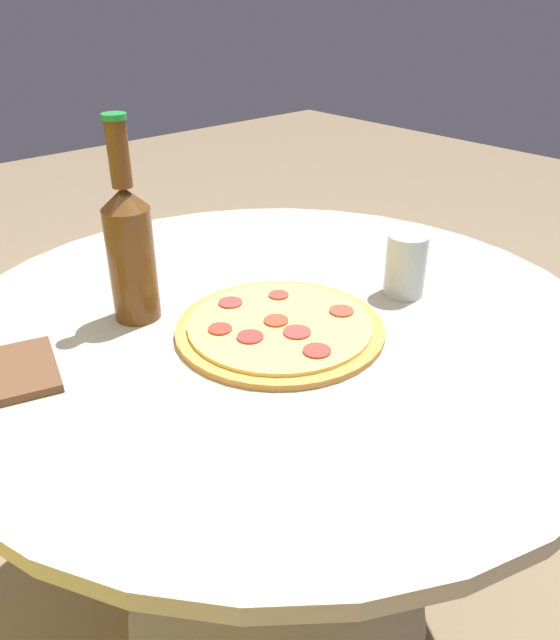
{
  "coord_description": "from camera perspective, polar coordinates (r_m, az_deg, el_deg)",
  "views": [
    {
      "loc": [
        -0.65,
        0.57,
        1.17
      ],
      "look_at": [
        -0.04,
        0.03,
        0.72
      ],
      "focal_mm": 35.0,
      "sensor_mm": 36.0,
      "label": 1
    }
  ],
  "objects": [
    {
      "name": "ground_plane",
      "position": [
        1.46,
        -0.25,
        -24.64
      ],
      "size": [
        8.0,
        8.0,
        0.0
      ],
      "primitive_type": "plane",
      "color": "#7A664C"
    },
    {
      "name": "table",
      "position": [
        1.09,
        -0.31,
        -8.27
      ],
      "size": [
        1.04,
        1.04,
        0.7
      ],
      "color": "#B2A893",
      "rests_on": "ground_plane"
    },
    {
      "name": "pizza",
      "position": [
        0.94,
        -0.01,
        -0.66
      ],
      "size": [
        0.31,
        0.31,
        0.02
      ],
      "color": "#B77F3D",
      "rests_on": "table"
    },
    {
      "name": "beer_bottle",
      "position": [
        0.96,
        -13.54,
        6.49
      ],
      "size": [
        0.07,
        0.07,
        0.31
      ],
      "color": "#563314",
      "rests_on": "table"
    },
    {
      "name": "drinking_glass",
      "position": [
        1.05,
        11.42,
        4.96
      ],
      "size": [
        0.07,
        0.07,
        0.1
      ],
      "color": "#ADBCC6",
      "rests_on": "table"
    }
  ]
}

